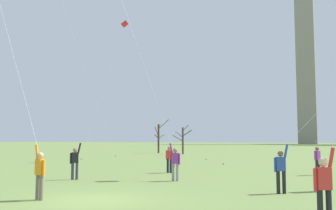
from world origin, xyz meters
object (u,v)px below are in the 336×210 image
Objects in this scene: bystander_watching_nearby at (318,159)px; bare_tree_leftmost at (159,137)px; bystander_strolling_midfield at (169,158)px; bare_tree_left_of_center at (183,139)px; kite_flyer_foreground_left_white at (130,109)px; kite_flyer_foreground_right_pink at (151,90)px; kite_flyer_midfield_center_orange at (327,117)px; kite_flyer_far_back_blue at (25,114)px; distant_kite_drifting_right_red at (120,38)px.

bystander_watching_nearby is 0.33× the size of bare_tree_leftmost.
bare_tree_left_of_center is at bearing 110.64° from bystander_strolling_midfield.
kite_flyer_foreground_left_white is 4.89m from bystander_strolling_midfield.
bystander_strolling_midfield is (-0.88, 4.24, -3.68)m from kite_flyer_foreground_right_pink.
kite_flyer_midfield_center_orange is 6.32× the size of bystander_watching_nearby.
bare_tree_left_of_center is (-9.85, 31.43, -1.66)m from kite_flyer_foreground_left_white.
bystander_watching_nearby is at bearing 56.26° from kite_flyer_far_back_blue.
kite_flyer_foreground_right_pink is at bearing 78.19° from kite_flyer_far_back_blue.
kite_flyer_far_back_blue is at bearing -147.46° from kite_flyer_midfield_center_orange.
kite_flyer_foreground_right_pink reaches higher than bystander_strolling_midfield.
bare_tree_leftmost is at bearing 109.50° from kite_flyer_far_back_blue.
kite_flyer_foreground_right_pink is 33.69m from bare_tree_left_of_center.
bare_tree_left_of_center reaches higher than bystander_strolling_midfield.
kite_flyer_midfield_center_orange reaches higher than bystander_watching_nearby.
bystander_strolling_midfield is (0.48, 4.00, -2.77)m from kite_flyer_foreground_left_white.
bare_tree_left_of_center is at bearing -27.02° from bare_tree_leftmost.
kite_flyer_far_back_blue reaches higher than bare_tree_left_of_center.
bare_tree_left_of_center is at bearing 80.42° from distant_kite_drifting_right_red.
kite_flyer_midfield_center_orange is (8.38, -0.81, -1.63)m from kite_flyer_foreground_right_pink.
kite_flyer_midfield_center_orange reaches higher than bare_tree_leftmost.
bare_tree_left_of_center is at bearing 107.40° from kite_flyer_foreground_left_white.
kite_flyer_midfield_center_orange is at bearing -6.10° from kite_flyer_foreground_left_white.
distant_kite_drifting_right_red is at bearing 138.22° from kite_flyer_midfield_center_orange.
bare_tree_leftmost is (-2.69, 15.49, -10.84)m from distant_kite_drifting_right_red.
bystander_watching_nearby is at bearing 14.44° from bystander_strolling_midfield.
kite_flyer_foreground_right_pink is at bearing -64.77° from bare_tree_leftmost.
kite_flyer_far_back_blue is 12.29× the size of bystander_strolling_midfield.
bare_tree_left_of_center is (-9.73, 38.77, -0.98)m from kite_flyer_far_back_blue.
bystander_watching_nearby and bystander_strolling_midfield have the same top height.
distant_kite_drifting_right_red is (-11.92, 25.77, 10.23)m from kite_flyer_far_back_blue.
kite_flyer_foreground_left_white is 3.09× the size of bare_tree_leftmost.
bystander_strolling_midfield is at bearing -165.56° from bystander_watching_nearby.
bystander_strolling_midfield is at bearing 83.11° from kite_flyer_foreground_left_white.
kite_flyer_foreground_left_white is at bearing -145.27° from bystander_watching_nearby.
bare_tree_leftmost is at bearing 152.98° from bare_tree_left_of_center.
kite_flyer_foreground_right_pink reaches higher than kite_flyer_foreground_left_white.
distant_kite_drifting_right_red is (-13.41, 18.67, 8.64)m from kite_flyer_foreground_right_pink.
distant_kite_drifting_right_red reaches higher than kite_flyer_midfield_center_orange.
kite_flyer_foreground_left_white is at bearing 170.12° from kite_flyer_foreground_right_pink.
bare_tree_leftmost is (-15.22, 29.92, 1.48)m from bystander_strolling_midfield.
kite_flyer_foreground_right_pink is 10.67× the size of bystander_watching_nearby.
bystander_watching_nearby is 31.48m from bare_tree_left_of_center.
bystander_watching_nearby is at bearing 40.36° from kite_flyer_foreground_right_pink.
distant_kite_drifting_right_red is at bearing 130.97° from bystander_strolling_midfield.
distant_kite_drifting_right_red is at bearing -80.15° from bare_tree_leftmost.
kite_flyer_far_back_blue is 30.18m from distant_kite_drifting_right_red.
bare_tree_left_of_center is (4.88, -2.49, -0.37)m from bare_tree_leftmost.
kite_flyer_foreground_left_white is (-1.36, 0.24, -0.92)m from kite_flyer_foreground_right_pink.
kite_flyer_foreground_right_pink is at bearing -70.51° from bare_tree_left_of_center.
kite_flyer_foreground_right_pink reaches higher than bystander_watching_nearby.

